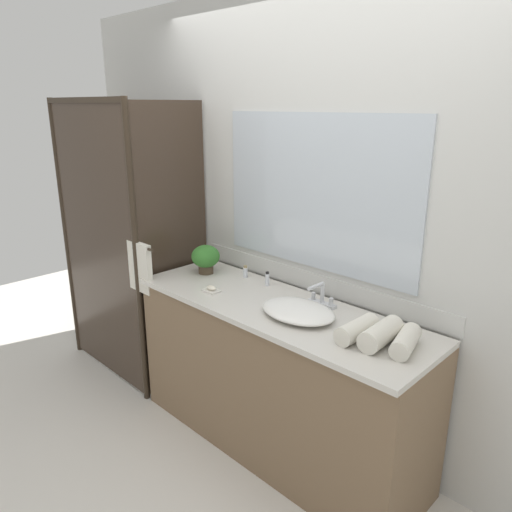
{
  "coord_description": "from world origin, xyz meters",
  "views": [
    {
      "loc": [
        1.65,
        -1.83,
        1.95
      ],
      "look_at": [
        -0.15,
        0.0,
        1.15
      ],
      "focal_mm": 34.02,
      "sensor_mm": 36.0,
      "label": 1
    }
  ],
  "objects_px": {
    "sink_basin": "(298,311)",
    "rolled_towel_middle": "(381,334)",
    "faucet": "(321,298)",
    "soap_dish": "(211,289)",
    "amenity_bottle_lotion": "(245,272)",
    "rolled_towel_near_edge": "(406,342)",
    "rolled_towel_far_edge": "(357,330)",
    "amenity_bottle_conditioner": "(267,279)",
    "potted_plant": "(206,257)"
  },
  "relations": [
    {
      "from": "faucet",
      "to": "rolled_towel_middle",
      "type": "xyz_separation_m",
      "value": [
        0.47,
        -0.16,
        0.01
      ]
    },
    {
      "from": "rolled_towel_near_edge",
      "to": "rolled_towel_middle",
      "type": "height_order",
      "value": "rolled_towel_middle"
    },
    {
      "from": "sink_basin",
      "to": "rolled_towel_far_edge",
      "type": "bearing_deg",
      "value": -0.28
    },
    {
      "from": "sink_basin",
      "to": "amenity_bottle_conditioner",
      "type": "height_order",
      "value": "amenity_bottle_conditioner"
    },
    {
      "from": "potted_plant",
      "to": "sink_basin",
      "type": "bearing_deg",
      "value": -6.67
    },
    {
      "from": "rolled_towel_far_edge",
      "to": "amenity_bottle_lotion",
      "type": "bearing_deg",
      "value": 166.91
    },
    {
      "from": "potted_plant",
      "to": "rolled_towel_near_edge",
      "type": "relative_size",
      "value": 0.79
    },
    {
      "from": "rolled_towel_near_edge",
      "to": "amenity_bottle_conditioner",
      "type": "bearing_deg",
      "value": 170.62
    },
    {
      "from": "amenity_bottle_conditioner",
      "to": "rolled_towel_near_edge",
      "type": "relative_size",
      "value": 0.37
    },
    {
      "from": "faucet",
      "to": "rolled_towel_middle",
      "type": "distance_m",
      "value": 0.5
    },
    {
      "from": "faucet",
      "to": "amenity_bottle_conditioner",
      "type": "distance_m",
      "value": 0.42
    },
    {
      "from": "soap_dish",
      "to": "amenity_bottle_conditioner",
      "type": "height_order",
      "value": "amenity_bottle_conditioner"
    },
    {
      "from": "potted_plant",
      "to": "amenity_bottle_conditioner",
      "type": "distance_m",
      "value": 0.46
    },
    {
      "from": "amenity_bottle_conditioner",
      "to": "amenity_bottle_lotion",
      "type": "distance_m",
      "value": 0.2
    },
    {
      "from": "amenity_bottle_lotion",
      "to": "faucet",
      "type": "bearing_deg",
      "value": -2.95
    },
    {
      "from": "amenity_bottle_conditioner",
      "to": "amenity_bottle_lotion",
      "type": "relative_size",
      "value": 1.14
    },
    {
      "from": "faucet",
      "to": "rolled_towel_near_edge",
      "type": "bearing_deg",
      "value": -13.98
    },
    {
      "from": "faucet",
      "to": "amenity_bottle_conditioner",
      "type": "xyz_separation_m",
      "value": [
        -0.42,
        0.02,
        -0.0
      ]
    },
    {
      "from": "amenity_bottle_lotion",
      "to": "rolled_towel_near_edge",
      "type": "distance_m",
      "value": 1.22
    },
    {
      "from": "amenity_bottle_lotion",
      "to": "rolled_towel_far_edge",
      "type": "relative_size",
      "value": 0.32
    },
    {
      "from": "sink_basin",
      "to": "rolled_towel_near_edge",
      "type": "xyz_separation_m",
      "value": [
        0.58,
        0.05,
        0.01
      ]
    },
    {
      "from": "potted_plant",
      "to": "soap_dish",
      "type": "distance_m",
      "value": 0.35
    },
    {
      "from": "rolled_towel_far_edge",
      "to": "rolled_towel_near_edge",
      "type": "bearing_deg",
      "value": 13.39
    },
    {
      "from": "sink_basin",
      "to": "amenity_bottle_lotion",
      "type": "xyz_separation_m",
      "value": [
        -0.62,
        0.23,
        0.01
      ]
    },
    {
      "from": "potted_plant",
      "to": "soap_dish",
      "type": "xyz_separation_m",
      "value": [
        0.28,
        -0.19,
        -0.09
      ]
    },
    {
      "from": "rolled_towel_middle",
      "to": "rolled_towel_near_edge",
      "type": "bearing_deg",
      "value": 10.66
    },
    {
      "from": "sink_basin",
      "to": "amenity_bottle_lotion",
      "type": "bearing_deg",
      "value": 160.02
    },
    {
      "from": "faucet",
      "to": "soap_dish",
      "type": "xyz_separation_m",
      "value": [
        -0.58,
        -0.29,
        -0.03
      ]
    },
    {
      "from": "faucet",
      "to": "amenity_bottle_lotion",
      "type": "height_order",
      "value": "faucet"
    },
    {
      "from": "rolled_towel_near_edge",
      "to": "rolled_towel_middle",
      "type": "bearing_deg",
      "value": -169.34
    },
    {
      "from": "rolled_towel_middle",
      "to": "rolled_towel_far_edge",
      "type": "height_order",
      "value": "rolled_towel_middle"
    },
    {
      "from": "sink_basin",
      "to": "soap_dish",
      "type": "xyz_separation_m",
      "value": [
        -0.58,
        -0.09,
        -0.02
      ]
    },
    {
      "from": "soap_dish",
      "to": "rolled_towel_near_edge",
      "type": "distance_m",
      "value": 1.17
    },
    {
      "from": "faucet",
      "to": "amenity_bottle_conditioner",
      "type": "bearing_deg",
      "value": 177.13
    },
    {
      "from": "rolled_towel_near_edge",
      "to": "rolled_towel_far_edge",
      "type": "xyz_separation_m",
      "value": [
        -0.22,
        -0.05,
        0.0
      ]
    },
    {
      "from": "rolled_towel_middle",
      "to": "rolled_towel_far_edge",
      "type": "bearing_deg",
      "value": -163.94
    },
    {
      "from": "potted_plant",
      "to": "rolled_towel_near_edge",
      "type": "height_order",
      "value": "potted_plant"
    },
    {
      "from": "faucet",
      "to": "rolled_towel_middle",
      "type": "bearing_deg",
      "value": -19.36
    },
    {
      "from": "rolled_towel_middle",
      "to": "amenity_bottle_conditioner",
      "type": "bearing_deg",
      "value": 168.21
    },
    {
      "from": "sink_basin",
      "to": "faucet",
      "type": "distance_m",
      "value": 0.2
    },
    {
      "from": "sink_basin",
      "to": "amenity_bottle_lotion",
      "type": "distance_m",
      "value": 0.66
    },
    {
      "from": "sink_basin",
      "to": "faucet",
      "type": "bearing_deg",
      "value": 90.0
    },
    {
      "from": "rolled_towel_middle",
      "to": "soap_dish",
      "type": "bearing_deg",
      "value": -173.44
    },
    {
      "from": "sink_basin",
      "to": "rolled_towel_middle",
      "type": "height_order",
      "value": "rolled_towel_middle"
    },
    {
      "from": "rolled_towel_near_edge",
      "to": "sink_basin",
      "type": "bearing_deg",
      "value": -175.0
    },
    {
      "from": "potted_plant",
      "to": "rolled_towel_far_edge",
      "type": "height_order",
      "value": "potted_plant"
    },
    {
      "from": "sink_basin",
      "to": "faucet",
      "type": "relative_size",
      "value": 2.45
    },
    {
      "from": "sink_basin",
      "to": "rolled_towel_near_edge",
      "type": "relative_size",
      "value": 1.77
    },
    {
      "from": "rolled_towel_middle",
      "to": "rolled_towel_far_edge",
      "type": "relative_size",
      "value": 1.06
    },
    {
      "from": "faucet",
      "to": "potted_plant",
      "type": "relative_size",
      "value": 0.91
    }
  ]
}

